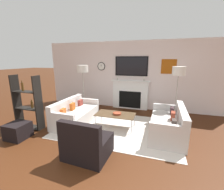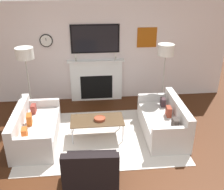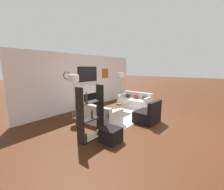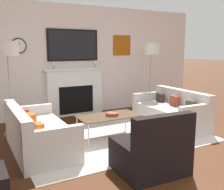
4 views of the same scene
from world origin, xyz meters
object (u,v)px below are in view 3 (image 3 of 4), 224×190
at_px(shelf_unit, 91,115).
at_px(ottoman, 111,135).
at_px(couch_right, 135,102).
at_px(couch_left, 98,116).
at_px(coffee_table, 118,105).
at_px(decorative_bowl, 119,104).
at_px(armchair, 148,115).
at_px(floor_lamp_right, 121,76).
at_px(floor_lamp_left, 74,79).

height_order(shelf_unit, ottoman, shelf_unit).
distance_m(couch_right, shelf_unit, 3.98).
xyz_separation_m(couch_right, shelf_unit, (-3.89, -0.74, 0.42)).
xyz_separation_m(couch_left, couch_right, (2.81, -0.00, 0.02)).
relative_size(coffee_table, decorative_bowl, 4.62).
bearing_deg(couch_right, couch_left, 179.98).
relative_size(couch_right, armchair, 1.81).
bearing_deg(couch_right, coffee_table, 178.88).
bearing_deg(coffee_table, floor_lamp_right, 30.79).
height_order(decorative_bowl, ottoman, decorative_bowl).
relative_size(couch_left, shelf_unit, 1.09).
bearing_deg(floor_lamp_left, floor_lamp_right, 0.00).
distance_m(armchair, ottoman, 2.05).
bearing_deg(ottoman, couch_right, 19.64).
height_order(couch_left, ottoman, couch_left).
bearing_deg(floor_lamp_left, ottoman, -105.29).
relative_size(couch_right, shelf_unit, 1.06).
relative_size(couch_right, floor_lamp_right, 0.93).
xyz_separation_m(coffee_table, floor_lamp_left, (-1.56, 1.02, 1.23)).
bearing_deg(ottoman, shelf_unit, 108.43).
distance_m(coffee_table, decorative_bowl, 0.08).
height_order(armchair, ottoman, armchair).
distance_m(armchair, floor_lamp_left, 3.19).
bearing_deg(armchair, floor_lamp_left, 118.74).
height_order(coffee_table, floor_lamp_left, floor_lamp_left).
height_order(decorative_bowl, floor_lamp_right, floor_lamp_right).
bearing_deg(coffee_table, armchair, -96.45).
distance_m(couch_right, floor_lamp_right, 1.71).
distance_m(couch_right, ottoman, 3.92).
xyz_separation_m(armchair, coffee_table, (0.17, 1.51, 0.11)).
distance_m(armchair, floor_lamp_right, 3.43).
bearing_deg(floor_lamp_right, floor_lamp_left, -180.00).
relative_size(couch_right, floor_lamp_left, 0.93).
bearing_deg(decorative_bowl, couch_right, -0.54).
relative_size(couch_left, decorative_bowl, 6.85).
height_order(armchair, floor_lamp_left, floor_lamp_left).
bearing_deg(couch_left, floor_lamp_right, 19.04).
bearing_deg(couch_right, armchair, -138.04).
xyz_separation_m(decorative_bowl, floor_lamp_right, (1.66, 1.04, 1.16)).
height_order(couch_left, armchair, armchair).
distance_m(shelf_unit, ottoman, 0.80).
bearing_deg(shelf_unit, floor_lamp_right, 23.47).
relative_size(couch_right, coffee_table, 1.45).
xyz_separation_m(armchair, ottoman, (-2.04, 0.17, -0.08)).
bearing_deg(coffee_table, couch_right, -1.12).
height_order(couch_left, couch_right, couch_right).
bearing_deg(couch_left, floor_lamp_left, 102.55).
bearing_deg(ottoman, floor_lamp_left, 74.71).
height_order(couch_right, coffee_table, couch_right).
bearing_deg(couch_left, couch_right, -0.02).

